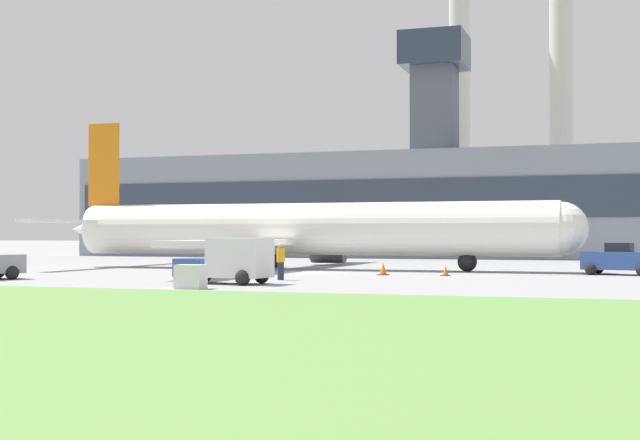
% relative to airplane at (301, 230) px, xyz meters
% --- Properties ---
extents(ground_plane, '(400.00, 400.00, 0.00)m').
position_rel_airplane_xyz_m(ground_plane, '(1.77, -4.03, -2.55)').
color(ground_plane, gray).
extents(terminal_building, '(70.89, 10.69, 21.71)m').
position_rel_airplane_xyz_m(terminal_building, '(1.82, 31.21, 2.89)').
color(terminal_building, gray).
rests_on(terminal_building, ground_plane).
extents(smokestack_left, '(2.99, 2.99, 41.35)m').
position_rel_airplane_xyz_m(smokestack_left, '(0.97, 56.87, 18.25)').
color(smokestack_left, beige).
rests_on(smokestack_left, ground_plane).
extents(smokestack_right, '(3.20, 3.20, 32.58)m').
position_rel_airplane_xyz_m(smokestack_right, '(13.40, 55.21, 13.87)').
color(smokestack_right, beige).
rests_on(smokestack_right, ground_plane).
extents(airplane, '(34.99, 31.06, 10.00)m').
position_rel_airplane_xyz_m(airplane, '(0.00, 0.00, 0.00)').
color(airplane, white).
rests_on(airplane, ground_plane).
extents(pushback_tug, '(4.20, 3.02, 1.80)m').
position_rel_airplane_xyz_m(pushback_tug, '(19.52, -1.50, -1.73)').
color(pushback_tug, '#2D4C93').
rests_on(pushback_tug, ground_plane).
extents(baggage_truck, '(4.49, 2.80, 2.11)m').
position_rel_airplane_xyz_m(baggage_truck, '(2.43, -16.61, -1.52)').
color(baggage_truck, '#2D4C93').
rests_on(baggage_truck, ground_plane).
extents(ground_crew_person, '(0.45, 0.45, 1.83)m').
position_rel_airplane_xyz_m(ground_crew_person, '(3.46, -12.70, -1.61)').
color(ground_crew_person, '#23283D').
rests_on(ground_crew_person, ground_plane).
extents(traffic_cone_near_nose, '(0.61, 0.61, 0.69)m').
position_rel_airplane_xyz_m(traffic_cone_near_nose, '(6.97, -5.83, -2.23)').
color(traffic_cone_near_nose, black).
rests_on(traffic_cone_near_nose, ground_plane).
extents(traffic_cone_wingtip, '(0.51, 0.51, 0.56)m').
position_rel_airplane_xyz_m(traffic_cone_wingtip, '(10.44, -5.59, -2.29)').
color(traffic_cone_wingtip, black).
rests_on(traffic_cone_wingtip, ground_plane).
extents(utility_cabinet, '(1.18, 0.83, 1.01)m').
position_rel_airplane_xyz_m(utility_cabinet, '(2.34, -20.39, -2.04)').
color(utility_cabinet, silver).
rests_on(utility_cabinet, ground_plane).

